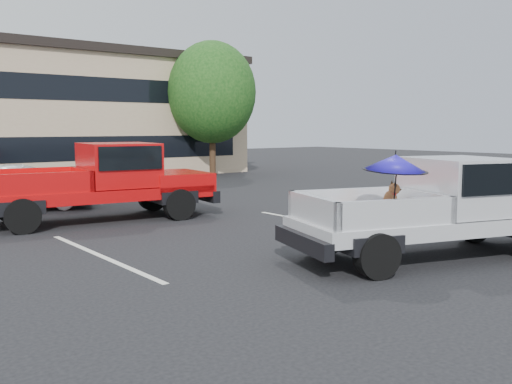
# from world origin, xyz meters

# --- Properties ---
(ground) EXTENTS (90.00, 90.00, 0.00)m
(ground) POSITION_xyz_m (0.00, 0.00, 0.00)
(ground) COLOR black
(ground) RESTS_ON ground
(stripe_left) EXTENTS (0.12, 5.00, 0.01)m
(stripe_left) POSITION_xyz_m (-3.00, 2.00, 0.00)
(stripe_left) COLOR silver
(stripe_left) RESTS_ON ground
(stripe_right) EXTENTS (0.12, 5.00, 0.01)m
(stripe_right) POSITION_xyz_m (3.00, 2.00, 0.00)
(stripe_right) COLOR silver
(stripe_right) RESTS_ON ground
(motel_building) EXTENTS (20.40, 8.40, 6.30)m
(motel_building) POSITION_xyz_m (2.00, 20.99, 3.21)
(motel_building) COLOR tan
(motel_building) RESTS_ON ground
(tree_right) EXTENTS (4.46, 4.46, 6.78)m
(tree_right) POSITION_xyz_m (9.00, 16.00, 4.21)
(tree_right) COLOR #332114
(tree_right) RESTS_ON ground
(tree_back) EXTENTS (4.68, 4.68, 7.11)m
(tree_back) POSITION_xyz_m (6.00, 24.00, 4.41)
(tree_back) COLOR #332114
(tree_back) RESTS_ON ground
(silver_pickup) EXTENTS (6.02, 3.56, 2.06)m
(silver_pickup) POSITION_xyz_m (2.20, -2.11, 1.05)
(silver_pickup) COLOR black
(silver_pickup) RESTS_ON ground
(red_pickup) EXTENTS (6.41, 2.91, 2.04)m
(red_pickup) POSITION_xyz_m (-0.94, 6.01, 1.11)
(red_pickup) COLOR black
(red_pickup) RESTS_ON ground
(silver_sedan) EXTENTS (4.25, 2.73, 1.32)m
(silver_sedan) POSITION_xyz_m (-2.24, 9.40, 0.66)
(silver_sedan) COLOR silver
(silver_sedan) RESTS_ON ground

